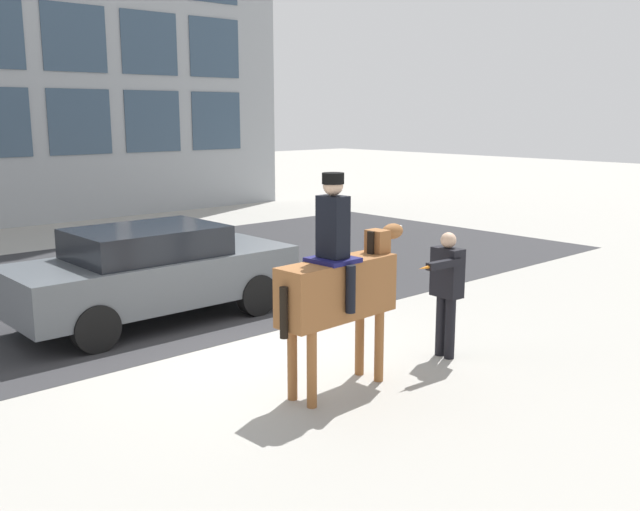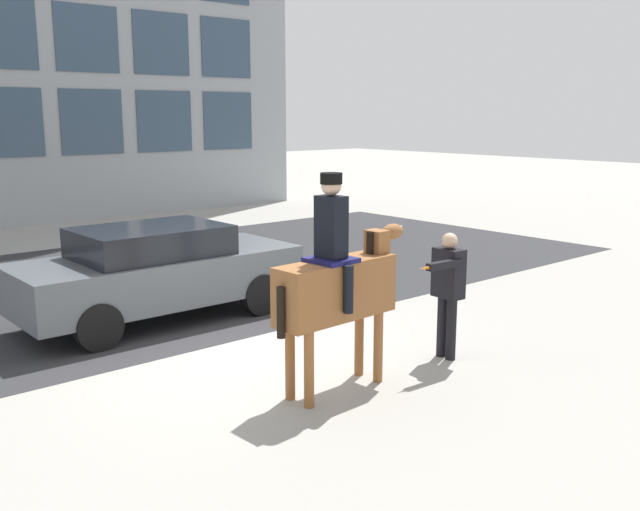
{
  "view_description": "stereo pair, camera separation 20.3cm",
  "coord_description": "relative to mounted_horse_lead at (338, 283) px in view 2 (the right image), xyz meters",
  "views": [
    {
      "loc": [
        -5.28,
        -7.32,
        3.1
      ],
      "look_at": [
        0.37,
        -1.04,
        1.42
      ],
      "focal_mm": 40.0,
      "sensor_mm": 36.0,
      "label": 1
    },
    {
      "loc": [
        -5.13,
        -7.45,
        3.1
      ],
      "look_at": [
        0.37,
        -1.04,
        1.42
      ],
      "focal_mm": 40.0,
      "sensor_mm": 36.0,
      "label": 2
    }
  ],
  "objects": [
    {
      "name": "ground_plane",
      "position": [
        -0.03,
        1.73,
        -1.25
      ],
      "size": [
        80.0,
        80.0,
        0.0
      ],
      "primitive_type": "plane",
      "color": "#9E9B93"
    },
    {
      "name": "road_surface",
      "position": [
        -0.03,
        6.48,
        -1.25
      ],
      "size": [
        21.35,
        8.5,
        0.01
      ],
      "color": "#2D2D30",
      "rests_on": "ground_plane"
    },
    {
      "name": "mounted_horse_lead",
      "position": [
        0.0,
        0.0,
        0.0
      ],
      "size": [
        1.94,
        0.65,
        2.48
      ],
      "rotation": [
        0.0,
        0.0,
        0.05
      ],
      "color": "brown",
      "rests_on": "ground_plane"
    },
    {
      "name": "pedestrian_bystander",
      "position": [
        1.77,
        -0.12,
        -0.29
      ],
      "size": [
        0.84,
        0.43,
        1.64
      ],
      "rotation": [
        0.0,
        0.0,
        3.08
      ],
      "color": "black",
      "rests_on": "ground_plane"
    },
    {
      "name": "street_car_near_lane",
      "position": [
        -0.19,
        3.88,
        -0.48
      ],
      "size": [
        4.27,
        1.79,
        1.45
      ],
      "color": "#51565B",
      "rests_on": "ground_plane"
    }
  ]
}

